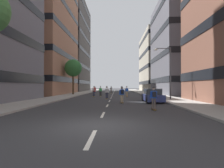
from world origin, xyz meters
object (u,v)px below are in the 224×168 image
(skater_0, at_px, (107,92))
(skater_4, at_px, (111,89))
(skater_3, at_px, (122,94))
(skater_2, at_px, (154,97))
(street_tree_mid, at_px, (73,68))
(skater_6, at_px, (95,89))
(parked_car_near, at_px, (152,96))
(skater_5, at_px, (100,91))
(skater_1, at_px, (122,89))
(skater_8, at_px, (127,91))
(skater_7, at_px, (94,91))
(streetlamp_right, at_px, (167,67))

(skater_0, xyz_separation_m, skater_4, (-0.01, 18.57, 0.00))
(skater_3, bearing_deg, skater_2, -67.05)
(street_tree_mid, distance_m, skater_6, 8.50)
(street_tree_mid, height_order, skater_4, street_tree_mid)
(parked_car_near, relative_size, skater_5, 2.47)
(skater_4, height_order, skater_6, same)
(street_tree_mid, bearing_deg, skater_1, 55.41)
(skater_8, bearing_deg, street_tree_mid, 152.09)
(skater_0, relative_size, skater_7, 1.00)
(streetlamp_right, height_order, skater_1, streetlamp_right)
(skater_1, xyz_separation_m, skater_8, (0.16, -20.63, -0.03))
(skater_0, bearing_deg, skater_2, -69.33)
(skater_0, height_order, skater_2, same)
(skater_1, xyz_separation_m, skater_6, (-6.75, -8.76, 0.00))
(street_tree_mid, xyz_separation_m, skater_1, (10.38, 15.05, -4.41))
(skater_0, xyz_separation_m, skater_1, (2.91, 25.74, 0.03))
(parked_car_near, bearing_deg, street_tree_mid, 129.94)
(skater_1, xyz_separation_m, skater_3, (-0.98, -31.52, 0.00))
(skater_4, bearing_deg, parked_car_near, -76.92)
(skater_1, bearing_deg, skater_8, -89.55)
(skater_0, bearing_deg, skater_3, -71.48)
(skater_6, xyz_separation_m, skater_7, (1.35, -12.11, 0.00))
(skater_5, bearing_deg, skater_0, -76.09)
(skater_6, height_order, skater_7, same)
(skater_4, bearing_deg, skater_8, -77.10)
(streetlamp_right, bearing_deg, skater_2, -112.25)
(parked_car_near, distance_m, skater_4, 23.85)
(skater_0, bearing_deg, skater_4, 90.03)
(street_tree_mid, xyz_separation_m, streetlamp_right, (15.21, -13.05, -1.29))
(skater_0, height_order, skater_3, same)
(street_tree_mid, xyz_separation_m, skater_4, (7.46, 7.88, -4.44))
(skater_3, relative_size, skater_7, 1.00)
(parked_car_near, relative_size, skater_7, 2.47)
(streetlamp_right, bearing_deg, street_tree_mid, 139.37)
(skater_7, relative_size, skater_8, 1.00)
(parked_car_near, distance_m, skater_1, 30.51)
(streetlamp_right, relative_size, skater_1, 3.65)
(skater_2, relative_size, skater_3, 1.00)
(streetlamp_right, xyz_separation_m, skater_7, (-10.22, 7.22, -3.12))
(skater_3, distance_m, skater_4, 24.43)
(skater_1, height_order, skater_6, same)
(street_tree_mid, xyz_separation_m, skater_2, (11.64, -21.76, -4.41))
(street_tree_mid, xyz_separation_m, skater_6, (3.63, 6.29, -4.41))
(parked_car_near, height_order, skater_4, skater_4)
(streetlamp_right, xyz_separation_m, skater_6, (-11.58, 19.34, -3.12))
(skater_1, bearing_deg, street_tree_mid, -124.59)
(skater_2, distance_m, skater_4, 29.94)
(parked_car_near, height_order, skater_5, skater_5)
(skater_2, bearing_deg, skater_4, 98.04)
(skater_3, height_order, skater_5, same)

